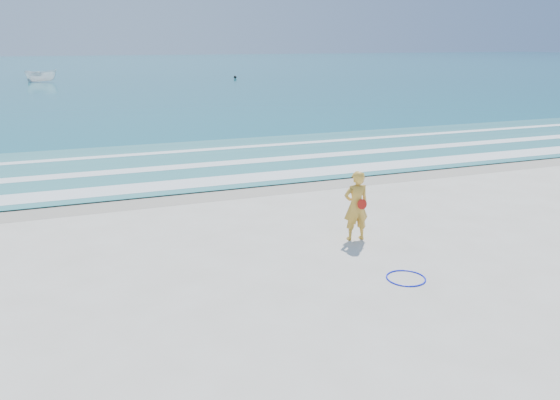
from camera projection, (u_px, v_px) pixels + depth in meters
name	position (u px, v px, depth m)	size (l,w,h in m)	color
ground	(348.00, 295.00, 11.54)	(400.00, 400.00, 0.00)	silver
wet_sand	(231.00, 190.00, 19.61)	(400.00, 2.40, 0.00)	#B2A893
ocean	(95.00, 68.00, 105.68)	(400.00, 190.00, 0.04)	#19727F
shallow	(200.00, 161.00, 24.08)	(400.00, 10.00, 0.01)	#59B7AD
foam_near	(221.00, 180.00, 20.76)	(400.00, 1.40, 0.01)	white
foam_mid	(204.00, 165.00, 23.36)	(400.00, 0.90, 0.01)	white
foam_far	(188.00, 151.00, 26.32)	(400.00, 0.60, 0.01)	white
hoop	(406.00, 278.00, 12.32)	(0.89, 0.89, 0.03)	#0D1CF1
boat	(41.00, 76.00, 69.59)	(1.53, 4.08, 1.57)	white
buoy	(235.00, 77.00, 76.16)	(0.42, 0.42, 0.42)	black
woman	(356.00, 206.00, 14.50)	(0.73, 0.51, 1.90)	gold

